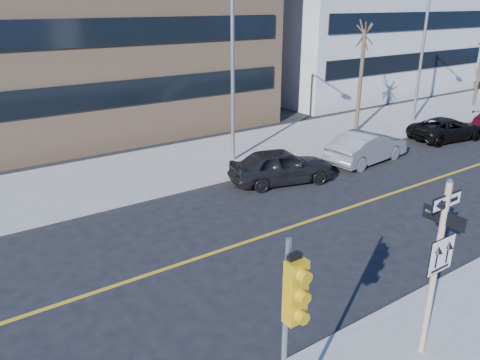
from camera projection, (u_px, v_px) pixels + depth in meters
ground at (338, 301)px, 12.32m from camera, size 120.00×120.00×0.00m
far_sidewalk at (400, 119)px, 31.04m from camera, size 66.00×6.00×0.15m
road_centerline at (459, 171)px, 21.74m from camera, size 40.00×0.14×0.01m
sign_pole at (437, 261)px, 9.51m from camera, size 0.92×0.92×4.06m
traffic_signal at (293, 309)px, 7.07m from camera, size 0.32×0.45×4.00m
parked_car_a at (281, 166)px, 20.07m from camera, size 2.93×4.81×1.53m
parked_car_b at (367, 147)px, 22.70m from camera, size 2.09×4.79×1.53m
parked_car_c at (447, 129)px, 26.46m from camera, size 2.79×4.83×1.27m
streetlight_a at (236, 64)px, 21.01m from camera, size 0.55×2.25×8.00m
streetlight_b at (426, 48)px, 28.42m from camera, size 0.55×2.25×8.00m
street_tree_west at (364, 37)px, 25.92m from camera, size 1.80×1.80×6.35m
building_grey_mid at (341, 0)px, 40.80m from camera, size 20.00×16.00×15.00m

